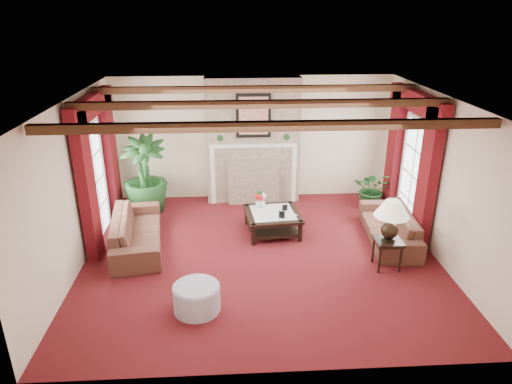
{
  "coord_description": "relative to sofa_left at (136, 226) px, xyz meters",
  "views": [
    {
      "loc": [
        -0.5,
        -6.93,
        4.0
      ],
      "look_at": [
        -0.06,
        0.4,
        1.03
      ],
      "focal_mm": 32.0,
      "sensor_mm": 36.0,
      "label": 1
    }
  ],
  "objects": [
    {
      "name": "curtains_left",
      "position": [
        -0.67,
        0.53,
        2.14
      ],
      "size": [
        0.2,
        2.4,
        2.55
      ],
      "primitive_type": null,
      "color": "#530B0D",
      "rests_on": "ground"
    },
    {
      "name": "back_wall",
      "position": [
        2.19,
        2.28,
        0.94
      ],
      "size": [
        6.0,
        0.02,
        2.7
      ],
      "primitive_type": "cube",
      "color": "beige",
      "rests_on": "ground"
    },
    {
      "name": "ceiling_beams",
      "position": [
        2.19,
        -0.47,
        2.23
      ],
      "size": [
        6.0,
        3.0,
        0.12
      ],
      "primitive_type": null,
      "color": "#3B2012",
      "rests_on": "ceiling"
    },
    {
      "name": "left_wall",
      "position": [
        -0.81,
        -0.47,
        0.94
      ],
      "size": [
        0.02,
        5.5,
        2.7
      ],
      "primitive_type": "cube",
      "color": "beige",
      "rests_on": "ground"
    },
    {
      "name": "potted_palm",
      "position": [
        -0.07,
        1.53,
        0.05
      ],
      "size": [
        1.16,
        1.76,
        0.91
      ],
      "primitive_type": "imported",
      "rotation": [
        0.0,
        0.0,
        0.08
      ],
      "color": "black",
      "rests_on": "ground"
    },
    {
      "name": "french_door_right",
      "position": [
        5.16,
        0.53,
        1.72
      ],
      "size": [
        0.1,
        1.1,
        2.16
      ],
      "primitive_type": null,
      "color": "white",
      "rests_on": "ground"
    },
    {
      "name": "floor",
      "position": [
        2.19,
        -0.47,
        -0.41
      ],
      "size": [
        6.0,
        6.0,
        0.0
      ],
      "primitive_type": "plane",
      "color": "#3E0B0F",
      "rests_on": "ground"
    },
    {
      "name": "ottoman",
      "position": [
        1.18,
        -1.95,
        -0.21
      ],
      "size": [
        0.66,
        0.66,
        0.39
      ],
      "primitive_type": "cylinder",
      "color": "#9894A8",
      "rests_on": "ground"
    },
    {
      "name": "sofa_left",
      "position": [
        0.0,
        0.0,
        0.0
      ],
      "size": [
        2.26,
        1.19,
        0.82
      ],
      "primitive_type": "imported",
      "rotation": [
        0.0,
        0.0,
        1.71
      ],
      "color": "#380F16",
      "rests_on": "ground"
    },
    {
      "name": "ceiling",
      "position": [
        2.19,
        -0.47,
        2.29
      ],
      "size": [
        6.0,
        6.0,
        0.0
      ],
      "primitive_type": "plane",
      "rotation": [
        3.14,
        0.0,
        0.0
      ],
      "color": "white",
      "rests_on": "floor"
    },
    {
      "name": "side_table",
      "position": [
        4.23,
        -0.97,
        -0.16
      ],
      "size": [
        0.53,
        0.53,
        0.5
      ],
      "primitive_type": null,
      "rotation": [
        0.0,
        0.0,
        0.28
      ],
      "color": "black",
      "rests_on": "ground"
    },
    {
      "name": "photo_frame_b",
      "position": [
        2.71,
        0.46,
        0.07
      ],
      "size": [
        0.1,
        0.04,
        0.13
      ],
      "primitive_type": null,
      "rotation": [
        0.0,
        0.0,
        0.24
      ],
      "color": "black",
      "rests_on": "coffee_table"
    },
    {
      "name": "flower_vase",
      "position": [
        2.26,
        0.69,
        0.09
      ],
      "size": [
        0.32,
        0.32,
        0.19
      ],
      "primitive_type": "imported",
      "rotation": [
        0.0,
        0.0,
        -0.38
      ],
      "color": "silver",
      "rests_on": "coffee_table"
    },
    {
      "name": "photo_frame_a",
      "position": [
        2.62,
        0.13,
        0.07
      ],
      "size": [
        0.11,
        0.05,
        0.15
      ],
      "primitive_type": null,
      "rotation": [
        0.0,
        0.0,
        -0.28
      ],
      "color": "black",
      "rests_on": "coffee_table"
    },
    {
      "name": "coffee_table",
      "position": [
        2.47,
        0.4,
        -0.2
      ],
      "size": [
        1.09,
        1.09,
        0.41
      ],
      "primitive_type": null,
      "rotation": [
        0.0,
        0.0,
        0.1
      ],
      "color": "black",
      "rests_on": "ground"
    },
    {
      "name": "table_lamp",
      "position": [
        4.23,
        -0.97,
        0.45
      ],
      "size": [
        0.56,
        0.56,
        0.71
      ],
      "primitive_type": null,
      "color": "black",
      "rests_on": "side_table"
    },
    {
      "name": "sofa_right",
      "position": [
        4.59,
        -0.02,
        -0.03
      ],
      "size": [
        2.03,
        0.88,
        0.76
      ],
      "primitive_type": "imported",
      "rotation": [
        0.0,
        0.0,
        -1.65
      ],
      "color": "#380F16",
      "rests_on": "ground"
    },
    {
      "name": "fireplace",
      "position": [
        2.19,
        2.08,
        2.29
      ],
      "size": [
        2.0,
        0.52,
        2.7
      ],
      "primitive_type": null,
      "color": "#9F8367",
      "rests_on": "ground"
    },
    {
      "name": "book",
      "position": [
        2.68,
        0.2,
        0.14
      ],
      "size": [
        0.22,
        0.22,
        0.28
      ],
      "primitive_type": "imported",
      "rotation": [
        0.0,
        0.0,
        0.67
      ],
      "color": "black",
      "rests_on": "coffee_table"
    },
    {
      "name": "small_plant",
      "position": [
        4.7,
        1.42,
        -0.07
      ],
      "size": [
        1.32,
        1.35,
        0.67
      ],
      "primitive_type": "imported",
      "rotation": [
        0.0,
        0.0,
        -0.34
      ],
      "color": "black",
      "rests_on": "ground"
    },
    {
      "name": "french_door_left",
      "position": [
        -0.78,
        0.53,
        1.72
      ],
      "size": [
        0.1,
        1.1,
        2.16
      ],
      "primitive_type": null,
      "color": "white",
      "rests_on": "ground"
    },
    {
      "name": "curtains_right",
      "position": [
        5.05,
        0.53,
        2.14
      ],
      "size": [
        0.2,
        2.4,
        2.55
      ],
      "primitive_type": null,
      "color": "#530B0D",
      "rests_on": "ground"
    },
    {
      "name": "right_wall",
      "position": [
        5.19,
        -0.47,
        0.94
      ],
      "size": [
        0.02,
        5.5,
        2.7
      ],
      "primitive_type": "cube",
      "color": "beige",
      "rests_on": "ground"
    }
  ]
}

